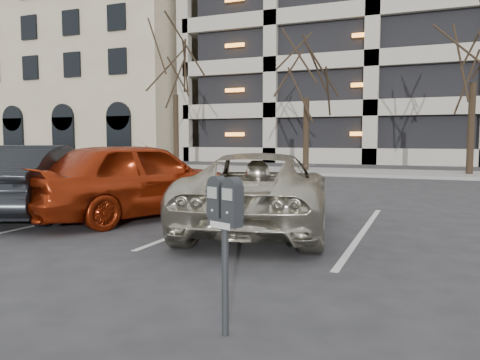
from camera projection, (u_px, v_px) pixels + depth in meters
The scene contains 11 objects.
ground at pixel (234, 256), 6.30m from camera, with size 140.00×140.00×0.00m, color #28282B.
sidewalk at pixel (371, 173), 21.07m from camera, with size 80.00×4.00×0.12m, color gray.
stall_lines at pixel (213, 221), 8.94m from camera, with size 16.90×5.20×0.00m.
office_building at pixel (81, 76), 43.72m from camera, with size 26.00×16.20×15.00m.
tree_a at pixel (175, 49), 24.26m from camera, with size 3.80×3.80×8.64m.
tree_b at pixel (307, 52), 21.71m from camera, with size 3.42×3.42×7.77m.
tree_c at pixel (476, 24), 19.04m from camera, with size 3.81×3.81×8.66m.
parking_meter at pixel (225, 217), 3.67m from camera, with size 0.34×0.23×1.25m.
suv_silver at pixel (261, 191), 8.21m from camera, with size 3.15×5.16×1.34m.
car_red at pixel (138, 179), 9.35m from camera, with size 1.83×4.54×1.55m, color #97290D.
car_dark at pixel (36, 180), 9.65m from camera, with size 1.53×4.39×1.45m, color black.
Camera 1 is at (2.38, -5.71, 1.57)m, focal length 35.00 mm.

